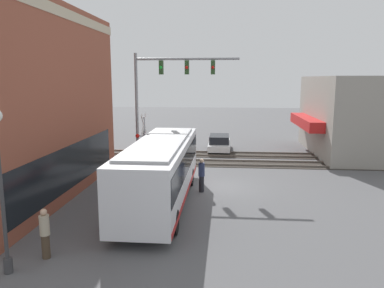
% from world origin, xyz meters
% --- Properties ---
extents(ground_plane, '(120.00, 120.00, 0.00)m').
position_xyz_m(ground_plane, '(0.00, 0.00, 0.00)').
color(ground_plane, '#565659').
extents(shop_building, '(11.59, 9.68, 6.31)m').
position_xyz_m(shop_building, '(10.68, -11.71, 3.15)').
color(shop_building, gray).
rests_on(shop_building, ground).
extents(city_bus, '(10.95, 2.59, 3.18)m').
position_xyz_m(city_bus, '(-3.17, 2.80, 1.75)').
color(city_bus, silver).
rests_on(city_bus, ground).
extents(traffic_signal_gantry, '(0.42, 6.93, 7.79)m').
position_xyz_m(traffic_signal_gantry, '(4.10, 3.73, 5.71)').
color(traffic_signal_gantry, gray).
rests_on(traffic_signal_gantry, ground).
extents(crossing_signal, '(1.41, 1.18, 3.81)m').
position_xyz_m(crossing_signal, '(3.80, 5.16, 2.30)').
color(crossing_signal, gray).
rests_on(crossing_signal, ground).
extents(streetlamp, '(0.44, 0.44, 5.25)m').
position_xyz_m(streetlamp, '(-10.29, 6.51, 3.12)').
color(streetlamp, '#38383A').
rests_on(streetlamp, ground).
extents(rail_track_near, '(2.60, 60.00, 0.15)m').
position_xyz_m(rail_track_near, '(6.00, 0.00, 0.03)').
color(rail_track_near, '#332D28').
rests_on(rail_track_near, ground).
extents(rail_track_far, '(2.60, 60.00, 0.15)m').
position_xyz_m(rail_track_far, '(9.20, 0.00, 0.03)').
color(rail_track_far, '#332D28').
rests_on(rail_track_far, ground).
extents(parked_car_white, '(4.84, 1.82, 1.37)m').
position_xyz_m(parked_car_white, '(10.92, 0.20, 0.65)').
color(parked_car_white, silver).
rests_on(parked_car_white, ground).
extents(pedestrian_by_lamp, '(0.34, 0.34, 1.78)m').
position_xyz_m(pedestrian_by_lamp, '(-9.22, 5.78, 0.91)').
color(pedestrian_by_lamp, '#473828').
rests_on(pedestrian_by_lamp, ground).
extents(pedestrian_near_bus, '(0.34, 0.34, 1.85)m').
position_xyz_m(pedestrian_near_bus, '(-1.07, 0.95, 0.95)').
color(pedestrian_near_bus, black).
rests_on(pedestrian_near_bus, ground).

